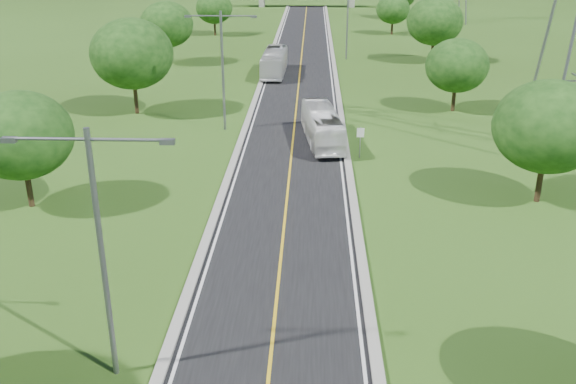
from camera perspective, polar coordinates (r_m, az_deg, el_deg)
name	(u,v)px	position (r m, az deg, el deg)	size (l,w,h in m)	color
ground	(298,90)	(70.21, 0.90, 9.06)	(260.00, 260.00, 0.00)	#2B4814
road	(299,78)	(76.06, 1.01, 10.12)	(8.00, 150.00, 0.06)	black
curb_left	(263,77)	(76.25, -2.23, 10.20)	(0.50, 150.00, 0.22)	gray
curb_right	(336,77)	(76.07, 4.27, 10.12)	(0.50, 150.00, 0.22)	gray
speed_limit_sign	(360,138)	(48.67, 6.45, 4.82)	(0.55, 0.09, 2.40)	slate
streetlight_near_left	(100,237)	(23.95, -16.39, -3.85)	(5.90, 0.25, 10.00)	slate
streetlight_mid_left	(222,61)	(54.80, -5.85, 11.51)	(5.90, 0.25, 10.00)	slate
streetlight_far_right	(348,13)	(87.03, 5.32, 15.53)	(5.90, 0.25, 10.00)	slate
tree_lb	(20,135)	(41.93, -22.69, 4.67)	(6.30, 6.30, 7.33)	black
tree_lc	(132,54)	(61.53, -13.72, 11.84)	(7.56, 7.56, 8.79)	black
tree_ld	(167,24)	(85.11, -10.74, 14.43)	(6.72, 6.72, 7.82)	black
tree_le	(214,8)	(108.16, -6.59, 15.95)	(5.88, 5.88, 6.84)	black
tree_rb	(548,127)	(42.46, 22.14, 5.40)	(6.72, 6.72, 7.82)	black
tree_rc	(457,66)	(62.92, 14.79, 10.81)	(5.88, 5.88, 6.84)	black
tree_rd	(435,21)	(86.41, 12.92, 14.58)	(7.14, 7.14, 8.30)	black
tree_re	(393,9)	(109.76, 9.33, 15.74)	(5.46, 5.46, 6.35)	black
bus_outbound	(322,126)	(51.98, 3.06, 5.89)	(2.32, 9.92, 2.76)	silver
bus_inbound	(274,62)	(77.43, -1.23, 11.47)	(2.48, 10.58, 2.95)	silver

